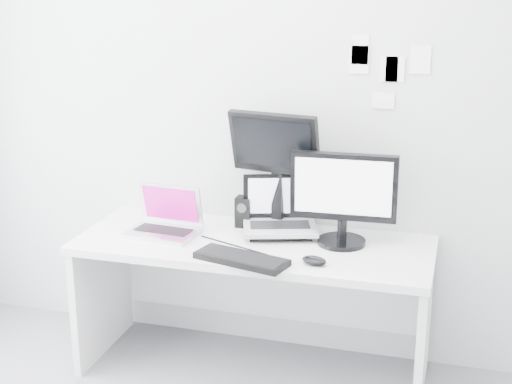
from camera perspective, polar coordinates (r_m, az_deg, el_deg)
back_wall at (r=3.94m, az=1.21°, el=6.39°), size 3.60×0.00×3.60m
desk at (r=3.92m, az=-0.20°, el=-8.83°), size 1.80×0.70×0.73m
macbook at (r=3.86m, az=-7.24°, el=-1.42°), size 0.38×0.30×0.27m
speaker at (r=3.98m, az=-0.92°, el=-1.51°), size 0.10×0.10×0.16m
dell_laptop at (r=3.82m, az=1.86°, el=-1.14°), size 0.45×0.39×0.31m
rear_monitor at (r=3.86m, az=1.53°, el=1.70°), size 0.50×0.25×0.65m
samsung_monitor at (r=3.70m, az=6.66°, el=-0.44°), size 0.54×0.27×0.48m
keyboard at (r=3.52m, az=-1.12°, el=-5.14°), size 0.48×0.27×0.03m
mouse at (r=3.50m, az=4.47°, el=-5.24°), size 0.14×0.11×0.04m
wall_note_0 at (r=3.81m, az=7.87°, el=9.99°), size 0.10×0.00×0.14m
wall_note_1 at (r=3.79m, az=10.12°, el=9.26°), size 0.09×0.00×0.13m
wall_note_2 at (r=3.77m, az=12.45°, el=9.86°), size 0.10×0.00×0.14m
wall_note_3 at (r=3.82m, az=9.70°, el=6.90°), size 0.11×0.00×0.08m
wall_note_4 at (r=3.79m, az=10.59°, el=9.21°), size 0.09×0.00×0.13m
wall_note_5 at (r=3.80m, az=7.97°, el=10.75°), size 0.08×0.00×0.15m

